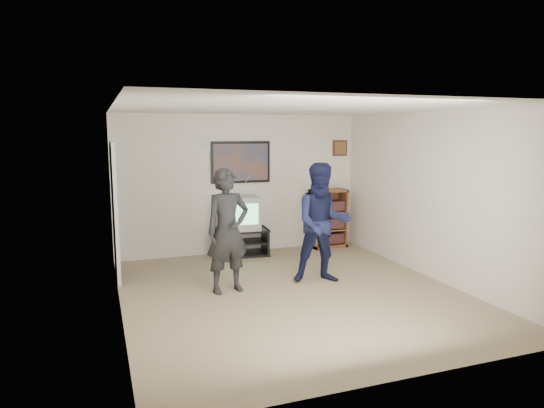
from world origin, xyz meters
TOP-DOWN VIEW (x-y plane):
  - room_shell at (0.00, 0.35)m, footprint 4.51×5.00m
  - media_stand at (-0.08, 2.23)m, footprint 1.00×0.61m
  - crt_television at (-0.13, 2.23)m, footprint 0.73×0.63m
  - bookshelf at (1.67, 2.28)m, footprint 0.67×0.39m
  - table_lamp at (1.56, 2.31)m, footprint 0.20×0.20m
  - person_tall at (-0.80, 0.39)m, footprint 0.69×0.51m
  - person_short at (0.61, 0.34)m, footprint 0.99×0.85m
  - controller_left at (-0.80, 0.60)m, footprint 0.07×0.12m
  - controller_right at (0.62, 0.56)m, footprint 0.05×0.12m
  - poster at (0.00, 2.48)m, footprint 1.10×0.03m
  - air_vent at (-0.55, 2.48)m, footprint 0.28×0.02m
  - small_picture at (2.00, 2.48)m, footprint 0.30×0.03m
  - doorway at (-2.23, 1.60)m, footprint 0.03×0.85m

SIDE VIEW (x-z plane):
  - media_stand at x=-0.08m, z-range 0.00..0.48m
  - bookshelf at x=1.67m, z-range 0.00..1.11m
  - crt_television at x=-0.13m, z-range 0.48..1.06m
  - person_tall at x=-0.80m, z-range 0.00..1.71m
  - person_short at x=0.61m, z-range 0.00..1.76m
  - doorway at x=-2.23m, z-range 0.00..2.00m
  - controller_right at x=0.62m, z-range 1.08..1.11m
  - controller_left at x=-0.80m, z-range 1.12..1.15m
  - room_shell at x=0.00m, z-range 0.00..2.50m
  - table_lamp at x=1.56m, z-range 1.11..1.43m
  - poster at x=0.00m, z-range 1.27..2.02m
  - small_picture at x=2.00m, z-range 1.73..2.03m
  - air_vent at x=-0.55m, z-range 1.88..2.02m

